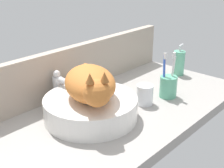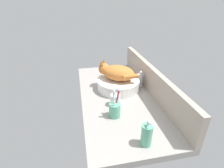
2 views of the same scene
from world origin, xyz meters
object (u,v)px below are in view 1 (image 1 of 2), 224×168
object	(u,v)px
toothbrush_cup	(168,85)
faucet	(59,87)
cat	(91,84)
soap_dispenser	(179,63)
water_glass	(145,96)
sink_basin	(91,108)

from	to	relation	value
toothbrush_cup	faucet	bearing A→B (deg)	141.06
cat	faucet	distance (cm)	19.34
faucet	soap_dispenser	size ratio (longest dim) A/B	0.91
soap_dispenser	water_glass	world-z (taller)	soap_dispenser
cat	soap_dispenser	xyz separation A→B (cm)	(59.78, 1.10, -7.73)
toothbrush_cup	water_glass	bearing A→B (deg)	166.24
toothbrush_cup	soap_dispenser	bearing A→B (deg)	21.89
faucet	water_glass	xyz separation A→B (cm)	(21.89, -24.36, -3.93)
water_glass	sink_basin	bearing A→B (deg)	161.63
soap_dispenser	toothbrush_cup	distance (cm)	27.21
faucet	toothbrush_cup	xyz separation A→B (cm)	(33.73, -27.26, -2.36)
toothbrush_cup	sink_basin	bearing A→B (deg)	163.22
soap_dispenser	faucet	bearing A→B (deg)	163.81
soap_dispenser	water_glass	distance (cm)	37.86
cat	toothbrush_cup	xyz separation A→B (cm)	(34.55, -9.03, -8.78)
sink_basin	soap_dispenser	xyz separation A→B (cm)	(59.08, -0.07, 2.01)
sink_basin	water_glass	xyz separation A→B (cm)	(22.02, -7.31, -0.61)
sink_basin	faucet	xyz separation A→B (cm)	(0.13, 17.05, 3.32)
sink_basin	soap_dispenser	distance (cm)	59.12
faucet	cat	bearing A→B (deg)	-92.60
sink_basin	cat	size ratio (longest dim) A/B	1.09
sink_basin	toothbrush_cup	xyz separation A→B (cm)	(33.86, -10.21, 0.96)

